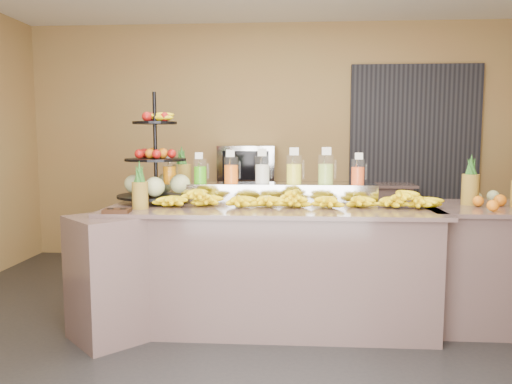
# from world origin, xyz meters

# --- Properties ---
(ground) EXTENTS (6.00, 6.00, 0.00)m
(ground) POSITION_xyz_m (0.00, 0.00, 0.00)
(ground) COLOR black
(ground) RESTS_ON ground
(room_envelope) EXTENTS (6.04, 5.02, 2.82)m
(room_envelope) POSITION_xyz_m (0.19, 0.79, 1.88)
(room_envelope) COLOR olive
(room_envelope) RESTS_ON ground
(buffet_counter) EXTENTS (2.75, 1.25, 0.93)m
(buffet_counter) POSITION_xyz_m (-0.12, 0.26, 0.47)
(buffet_counter) COLOR #8B6865
(buffet_counter) RESTS_ON ground
(right_counter) EXTENTS (1.08, 0.88, 0.93)m
(right_counter) POSITION_xyz_m (1.70, 0.40, 0.47)
(right_counter) COLOR #8B6865
(right_counter) RESTS_ON ground
(back_ledge) EXTENTS (3.10, 0.55, 0.93)m
(back_ledge) POSITION_xyz_m (0.00, 2.25, 0.47)
(back_ledge) COLOR #8B6865
(back_ledge) RESTS_ON ground
(pitcher_tray) EXTENTS (1.85, 0.30, 0.15)m
(pitcher_tray) POSITION_xyz_m (-0.09, 0.58, 1.01)
(pitcher_tray) COLOR gray
(pitcher_tray) RESTS_ON buffet_counter
(juice_pitcher_orange_a) EXTENTS (0.11, 0.11, 0.26)m
(juice_pitcher_orange_a) POSITION_xyz_m (-0.87, 0.58, 1.17)
(juice_pitcher_orange_a) COLOR silver
(juice_pitcher_orange_a) RESTS_ON pitcher_tray
(juice_pitcher_green) EXTENTS (0.11, 0.11, 0.26)m
(juice_pitcher_green) POSITION_xyz_m (-0.61, 0.58, 1.17)
(juice_pitcher_green) COLOR silver
(juice_pitcher_green) RESTS_ON pitcher_tray
(juice_pitcher_orange_b) EXTENTS (0.12, 0.12, 0.29)m
(juice_pitcher_orange_b) POSITION_xyz_m (-0.35, 0.58, 1.18)
(juice_pitcher_orange_b) COLOR silver
(juice_pitcher_orange_b) RESTS_ON pitcher_tray
(juice_pitcher_milk) EXTENTS (0.12, 0.13, 0.30)m
(juice_pitcher_milk) POSITION_xyz_m (-0.09, 0.58, 1.18)
(juice_pitcher_milk) COLOR silver
(juice_pitcher_milk) RESTS_ON pitcher_tray
(juice_pitcher_lemon) EXTENTS (0.13, 0.13, 0.31)m
(juice_pitcher_lemon) POSITION_xyz_m (0.17, 0.58, 1.18)
(juice_pitcher_lemon) COLOR silver
(juice_pitcher_lemon) RESTS_ON pitcher_tray
(juice_pitcher_lime) EXTENTS (0.13, 0.13, 0.31)m
(juice_pitcher_lime) POSITION_xyz_m (0.43, 0.58, 1.18)
(juice_pitcher_lime) COLOR silver
(juice_pitcher_lime) RESTS_ON pitcher_tray
(juice_pitcher_orange_c) EXTENTS (0.11, 0.11, 0.26)m
(juice_pitcher_orange_c) POSITION_xyz_m (0.69, 0.58, 1.17)
(juice_pitcher_orange_c) COLOR silver
(juice_pitcher_orange_c) RESTS_ON pitcher_tray
(banana_heap) EXTENTS (2.16, 0.20, 0.18)m
(banana_heap) POSITION_xyz_m (0.19, 0.29, 1.00)
(banana_heap) COLOR yellow
(banana_heap) RESTS_ON buffet_counter
(fruit_stand) EXTENTS (0.78, 0.78, 0.89)m
(fruit_stand) POSITION_xyz_m (-0.91, 0.48, 1.16)
(fruit_stand) COLOR black
(fruit_stand) RESTS_ON buffet_counter
(condiment_caddy) EXTENTS (0.19, 0.15, 0.03)m
(condiment_caddy) POSITION_xyz_m (-1.08, -0.13, 0.94)
(condiment_caddy) COLOR black
(condiment_caddy) RESTS_ON buffet_counter
(pineapple_left_a) EXTENTS (0.12, 0.12, 0.36)m
(pineapple_left_a) POSITION_xyz_m (-0.97, 0.08, 1.06)
(pineapple_left_a) COLOR brown
(pineapple_left_a) RESTS_ON buffet_counter
(pineapple_left_b) EXTENTS (0.16, 0.16, 0.46)m
(pineapple_left_b) POSITION_xyz_m (-0.80, 0.75, 1.11)
(pineapple_left_b) COLOR brown
(pineapple_left_b) RESTS_ON buffet_counter
(right_fruit_pile) EXTENTS (0.46, 0.44, 0.24)m
(right_fruit_pile) POSITION_xyz_m (1.70, 0.32, 1.01)
(right_fruit_pile) COLOR brown
(right_fruit_pile) RESTS_ON right_counter
(oven_warmer) EXTENTS (0.66, 0.47, 0.43)m
(oven_warmer) POSITION_xyz_m (-0.35, 2.25, 1.15)
(oven_warmer) COLOR gray
(oven_warmer) RESTS_ON back_ledge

